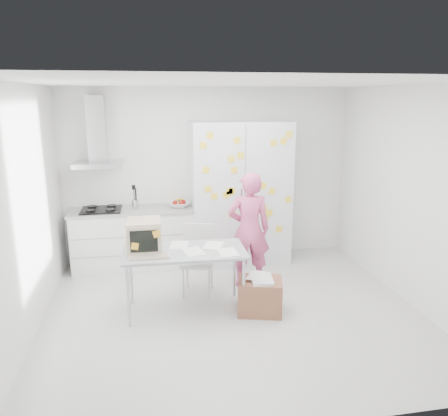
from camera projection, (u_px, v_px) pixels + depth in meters
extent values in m
cube|color=silver|center=(232.00, 312.00, 5.35)|extent=(4.50, 4.00, 0.02)
cube|color=white|center=(208.00, 175.00, 6.92)|extent=(4.50, 0.02, 2.70)
cube|color=white|center=(25.00, 214.00, 4.63)|extent=(0.02, 4.00, 2.70)
cube|color=white|center=(411.00, 197.00, 5.40)|extent=(0.02, 4.00, 2.70)
cube|color=white|center=(234.00, 83.00, 4.68)|extent=(4.50, 4.00, 0.02)
cube|color=white|center=(134.00, 239.00, 6.65)|extent=(1.80, 0.60, 0.88)
cube|color=gray|center=(133.00, 237.00, 6.33)|extent=(1.76, 0.01, 0.01)
cube|color=gray|center=(134.00, 255.00, 6.40)|extent=(1.76, 0.01, 0.01)
cube|color=#9E9E99|center=(132.00, 210.00, 6.54)|extent=(1.84, 0.63, 0.04)
cube|color=black|center=(101.00, 210.00, 6.46)|extent=(0.58, 0.50, 0.03)
cylinder|color=black|center=(90.00, 211.00, 6.31)|extent=(0.14, 0.14, 0.02)
cylinder|color=black|center=(110.00, 210.00, 6.36)|extent=(0.14, 0.14, 0.02)
cylinder|color=black|center=(92.00, 207.00, 6.54)|extent=(0.14, 0.14, 0.02)
cylinder|color=black|center=(111.00, 206.00, 6.59)|extent=(0.14, 0.14, 0.02)
cylinder|color=silver|center=(135.00, 204.00, 6.53)|extent=(0.10, 0.10, 0.14)
cylinder|color=black|center=(134.00, 198.00, 6.51)|extent=(0.01, 0.01, 0.30)
cylinder|color=black|center=(136.00, 198.00, 6.49)|extent=(0.01, 0.01, 0.30)
cylinder|color=black|center=(136.00, 198.00, 6.52)|extent=(0.01, 0.01, 0.30)
cube|color=black|center=(134.00, 187.00, 6.47)|extent=(0.05, 0.01, 0.07)
imported|color=white|center=(179.00, 205.00, 6.65)|extent=(0.31, 0.31, 0.08)
sphere|color=#B2140F|center=(175.00, 203.00, 6.65)|extent=(0.08, 0.08, 0.08)
sphere|color=#B2140F|center=(181.00, 204.00, 6.60)|extent=(0.08, 0.08, 0.08)
sphere|color=#B2140F|center=(183.00, 202.00, 6.69)|extent=(0.08, 0.08, 0.08)
cylinder|color=yellow|center=(177.00, 200.00, 6.64)|extent=(0.09, 0.17, 0.10)
cylinder|color=yellow|center=(179.00, 200.00, 6.65)|extent=(0.04, 0.17, 0.10)
cylinder|color=yellow|center=(181.00, 200.00, 6.65)|extent=(0.08, 0.17, 0.10)
cube|color=silver|center=(98.00, 164.00, 6.34)|extent=(0.70, 0.48, 0.07)
cube|color=silver|center=(97.00, 129.00, 6.33)|extent=(0.26, 0.24, 0.95)
cube|color=silver|center=(240.00, 194.00, 6.75)|extent=(1.50, 0.65, 2.20)
cube|color=slate|center=(245.00, 198.00, 6.43)|extent=(0.01, 0.01, 2.16)
cube|color=silver|center=(241.00, 199.00, 6.41)|extent=(0.02, 0.02, 0.30)
cube|color=silver|center=(249.00, 198.00, 6.43)|extent=(0.02, 0.02, 0.30)
cube|color=yellow|center=(274.00, 143.00, 6.30)|extent=(0.10, 0.00, 0.10)
cube|color=yellow|center=(284.00, 141.00, 6.32)|extent=(0.12, 0.00, 0.12)
cube|color=yellow|center=(288.00, 200.00, 6.56)|extent=(0.12, 0.00, 0.12)
cube|color=yellow|center=(230.00, 191.00, 6.37)|extent=(0.10, 0.00, 0.10)
cube|color=yellow|center=(246.00, 181.00, 6.37)|extent=(0.12, 0.00, 0.12)
cube|color=yellow|center=(269.00, 213.00, 6.56)|extent=(0.12, 0.00, 0.12)
cube|color=yellow|center=(232.00, 214.00, 6.46)|extent=(0.10, 0.00, 0.10)
cube|color=yellow|center=(237.00, 140.00, 6.20)|extent=(0.12, 0.00, 0.12)
cube|color=yellow|center=(251.00, 217.00, 6.52)|extent=(0.12, 0.00, 0.12)
cube|color=yellow|center=(272.00, 191.00, 6.48)|extent=(0.12, 0.00, 0.12)
cube|color=yellow|center=(264.00, 208.00, 6.52)|extent=(0.10, 0.00, 0.10)
cube|color=yellow|center=(231.00, 159.00, 6.25)|extent=(0.12, 0.00, 0.12)
cube|color=yellow|center=(214.00, 196.00, 6.34)|extent=(0.10, 0.00, 0.10)
cube|color=yellow|center=(208.00, 189.00, 6.30)|extent=(0.10, 0.00, 0.10)
cube|color=yellow|center=(203.00, 146.00, 6.13)|extent=(0.11, 0.00, 0.11)
cube|color=yellow|center=(240.00, 232.00, 6.55)|extent=(0.10, 0.00, 0.10)
cube|color=yellow|center=(232.00, 191.00, 6.37)|extent=(0.11, 0.00, 0.11)
cube|color=yellow|center=(279.00, 229.00, 6.65)|extent=(0.11, 0.00, 0.11)
cube|color=yellow|center=(289.00, 134.00, 6.31)|extent=(0.10, 0.00, 0.10)
cube|color=yellow|center=(234.00, 170.00, 6.30)|extent=(0.10, 0.00, 0.10)
cube|color=yellow|center=(226.00, 195.00, 6.37)|extent=(0.11, 0.00, 0.11)
cube|color=yellow|center=(256.00, 235.00, 6.61)|extent=(0.10, 0.00, 0.10)
cube|color=yellow|center=(210.00, 135.00, 6.12)|extent=(0.10, 0.00, 0.10)
cube|color=yellow|center=(206.00, 170.00, 6.22)|extent=(0.12, 0.00, 0.12)
cube|color=yellow|center=(265.00, 219.00, 6.57)|extent=(0.11, 0.00, 0.11)
cube|color=yellow|center=(240.00, 155.00, 6.26)|extent=(0.11, 0.00, 0.11)
cube|color=yellow|center=(263.00, 186.00, 6.43)|extent=(0.11, 0.00, 0.11)
cube|color=yellow|center=(246.00, 218.00, 6.51)|extent=(0.11, 0.00, 0.11)
imported|color=#D45285|center=(249.00, 230.00, 5.93)|extent=(0.61, 0.43, 1.59)
cube|color=#A4AAAE|center=(185.00, 252.00, 5.19)|extent=(1.46, 0.75, 0.03)
cylinder|color=#B9BABE|center=(128.00, 297.00, 4.90)|extent=(0.04, 0.04, 0.74)
cylinder|color=#B9BABE|center=(244.00, 289.00, 5.10)|extent=(0.04, 0.04, 0.74)
cylinder|color=#B9BABE|center=(131.00, 276.00, 5.47)|extent=(0.04, 0.04, 0.74)
cylinder|color=#B9BABE|center=(234.00, 270.00, 5.67)|extent=(0.04, 0.04, 0.74)
cube|color=beige|center=(144.00, 235.00, 5.15)|extent=(0.40, 0.42, 0.37)
cube|color=beige|center=(144.00, 241.00, 4.94)|extent=(0.37, 0.03, 0.33)
cube|color=black|center=(144.00, 241.00, 4.93)|extent=(0.31, 0.01, 0.26)
cube|color=yellow|center=(135.00, 246.00, 4.92)|extent=(0.10, 0.01, 0.09)
cube|color=yellow|center=(157.00, 234.00, 4.93)|extent=(0.10, 0.01, 0.10)
cube|color=beige|center=(149.00, 257.00, 4.94)|extent=(0.46, 0.16, 0.03)
cube|color=gray|center=(149.00, 256.00, 4.94)|extent=(0.42, 0.12, 0.01)
cube|color=white|center=(194.00, 251.00, 5.15)|extent=(0.28, 0.35, 0.00)
cube|color=white|center=(213.00, 245.00, 5.36)|extent=(0.31, 0.36, 0.00)
cube|color=white|center=(228.00, 252.00, 5.11)|extent=(0.24, 0.32, 0.00)
cube|color=white|center=(179.00, 245.00, 5.38)|extent=(0.27, 0.34, 0.00)
cube|color=silver|center=(198.00, 262.00, 5.73)|extent=(0.50, 0.50, 0.04)
cube|color=silver|center=(199.00, 240.00, 5.85)|extent=(0.39, 0.13, 0.45)
cylinder|color=silver|center=(183.00, 283.00, 5.64)|extent=(0.03, 0.03, 0.42)
cylinder|color=silver|center=(209.00, 284.00, 5.62)|extent=(0.03, 0.03, 0.42)
cylinder|color=silver|center=(187.00, 273.00, 5.97)|extent=(0.03, 0.03, 0.42)
cylinder|color=silver|center=(212.00, 274.00, 5.94)|extent=(0.03, 0.03, 0.42)
cube|color=brown|center=(260.00, 296.00, 5.29)|extent=(0.61, 0.53, 0.42)
cube|color=silver|center=(262.00, 279.00, 5.21)|extent=(0.29, 0.36, 0.04)
cube|color=silver|center=(258.00, 276.00, 5.27)|extent=(0.35, 0.38, 0.00)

